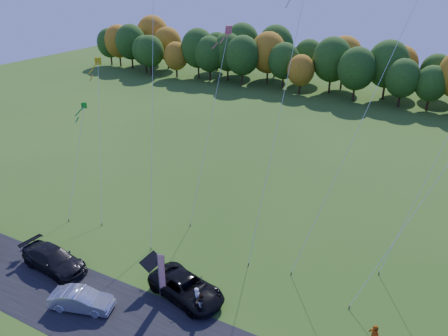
% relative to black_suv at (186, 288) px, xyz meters
% --- Properties ---
extents(ground, '(160.00, 160.00, 0.00)m').
position_rel_black_suv_xyz_m(ground, '(-0.46, 0.13, -0.78)').
color(ground, '#2B5416').
extents(asphalt_strip, '(90.00, 6.00, 0.01)m').
position_rel_black_suv_xyz_m(asphalt_strip, '(-0.46, -3.87, -0.77)').
color(asphalt_strip, black).
rests_on(asphalt_strip, ground).
extents(tree_line, '(116.00, 12.00, 10.00)m').
position_rel_black_suv_xyz_m(tree_line, '(-0.46, 55.13, -0.78)').
color(tree_line, '#1E4711').
rests_on(tree_line, ground).
extents(black_suv, '(6.05, 3.83, 1.56)m').
position_rel_black_suv_xyz_m(black_suv, '(0.00, 0.00, 0.00)').
color(black_suv, black).
rests_on(black_suv, ground).
extents(silver_sedan, '(4.40, 2.64, 1.37)m').
position_rel_black_suv_xyz_m(silver_sedan, '(-5.38, -4.14, -0.09)').
color(silver_sedan, silver).
rests_on(silver_sedan, ground).
extents(dark_truck_a, '(5.67, 2.70, 1.60)m').
position_rel_black_suv_xyz_m(dark_truck_a, '(-10.25, -2.02, 0.02)').
color(dark_truck_a, black).
rests_on(dark_truck_a, ground).
extents(person_tailgate_a, '(0.53, 0.68, 1.66)m').
position_rel_black_suv_xyz_m(person_tailgate_a, '(1.24, -0.60, 0.05)').
color(person_tailgate_a, white).
rests_on(person_tailgate_a, ground).
extents(person_tailgate_b, '(0.82, 0.94, 1.63)m').
position_rel_black_suv_xyz_m(person_tailgate_b, '(1.82, -0.98, 0.04)').
color(person_tailgate_b, gray).
rests_on(person_tailgate_b, ground).
extents(feather_flag, '(0.48, 0.16, 3.64)m').
position_rel_black_suv_xyz_m(feather_flag, '(-1.34, -0.87, 1.44)').
color(feather_flag, '#999999').
rests_on(feather_flag, ground).
extents(kite_delta_blue, '(6.10, 10.41, 25.55)m').
position_rel_black_suv_xyz_m(kite_delta_blue, '(-7.82, 7.96, 11.56)').
color(kite_delta_blue, '#4C3F33').
rests_on(kite_delta_blue, ground).
extents(kite_parafoil_orange, '(7.92, 12.18, 24.83)m').
position_rel_black_suv_xyz_m(kite_parafoil_orange, '(8.31, 11.37, 11.41)').
color(kite_parafoil_orange, '#4C3F33').
rests_on(kite_parafoil_orange, ground).
extents(kite_delta_red, '(2.32, 10.45, 22.71)m').
position_rel_black_suv_xyz_m(kite_delta_red, '(2.27, 11.27, 13.98)').
color(kite_delta_red, '#4C3F33').
rests_on(kite_delta_red, ground).
extents(kite_parafoil_rainbow, '(8.56, 8.39, 17.71)m').
position_rel_black_suv_xyz_m(kite_parafoil_rainbow, '(13.40, 8.04, 7.90)').
color(kite_parafoil_rainbow, '#4C3F33').
rests_on(kite_parafoil_rainbow, ground).
extents(kite_diamond_yellow, '(5.01, 6.96, 13.29)m').
position_rel_black_suv_xyz_m(kite_diamond_yellow, '(-13.54, 7.27, 5.61)').
color(kite_diamond_yellow, '#4C3F33').
rests_on(kite_diamond_yellow, ground).
extents(kite_diamond_green, '(2.19, 5.65, 9.55)m').
position_rel_black_suv_xyz_m(kite_diamond_green, '(-15.21, 5.82, 3.83)').
color(kite_diamond_green, '#4C3F33').
rests_on(kite_diamond_green, ground).
extents(kite_diamond_white, '(4.56, 5.70, 16.58)m').
position_rel_black_suv_xyz_m(kite_diamond_white, '(12.88, 11.15, 7.23)').
color(kite_diamond_white, '#4C3F33').
rests_on(kite_diamond_white, ground).
extents(kite_diamond_pink, '(1.28, 8.58, 16.10)m').
position_rel_black_suv_xyz_m(kite_diamond_pink, '(-4.85, 11.69, 7.16)').
color(kite_diamond_pink, '#4C3F33').
rests_on(kite_diamond_pink, ground).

